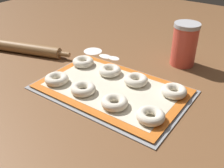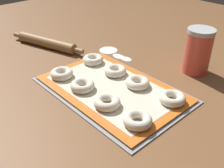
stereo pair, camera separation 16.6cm
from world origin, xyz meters
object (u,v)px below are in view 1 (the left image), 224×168
Objects in this scene: bagel_front_mid_left at (83,89)px; bagel_back_far_left at (83,62)px; flour_canister at (185,44)px; bagel_back_mid_left at (110,71)px; bagel_front_far_left at (57,79)px; bagel_front_mid_right at (114,102)px; bagel_back_far_right at (174,91)px; bagel_front_far_right at (151,116)px; rolling_pin at (27,49)px; bagel_back_mid_right at (136,80)px; baking_tray at (112,89)px.

bagel_back_far_left is (-0.14, 0.16, 0.00)m from bagel_front_mid_left.
flour_canister is at bearing 66.40° from bagel_front_mid_left.
flour_canister reaches higher than bagel_back_mid_left.
bagel_front_far_left is 0.49× the size of flour_canister.
bagel_front_mid_right is 0.21m from bagel_back_far_right.
flour_canister is at bearing 54.33° from bagel_front_far_left.
bagel_front_far_left is 1.00× the size of bagel_front_mid_left.
bagel_front_mid_right and bagel_back_mid_left have the same top height.
bagel_front_mid_right is at bearing -126.42° from bagel_back_far_right.
rolling_pin is (-0.69, 0.11, -0.00)m from bagel_front_far_right.
rolling_pin is (-0.43, -0.05, -0.00)m from bagel_back_mid_left.
bagel_back_mid_left is (-0.00, 0.16, 0.00)m from bagel_front_mid_left.
bagel_back_far_right is at bearing 4.28° from bagel_back_mid_right.
bagel_front_far_right and bagel_back_mid_right have the same top height.
bagel_front_far_right is 1.00× the size of bagel_back_mid_right.
bagel_front_mid_left is at bearing -89.24° from bagel_back_mid_left.
bagel_front_mid_right reaches higher than baking_tray.
bagel_front_mid_left and bagel_back_mid_left have the same top height.
bagel_front_far_left is at bearing -179.54° from bagel_front_mid_right.
bagel_back_mid_right is (0.24, 0.16, 0.00)m from bagel_front_far_left.
flour_canister reaches higher than baking_tray.
bagel_front_far_right is at bearing -21.44° from bagel_back_far_left.
flour_canister is at bearing 54.64° from bagel_back_mid_left.
bagel_front_mid_left is 0.26m from bagel_front_far_right.
bagel_back_far_right is 0.27m from flour_canister.
bagel_front_far_left is 1.00× the size of bagel_back_far_right.
bagel_back_far_left is 1.00× the size of bagel_back_mid_right.
bagel_front_mid_left and bagel_front_far_right have the same top height.
bagel_front_mid_right is 0.58m from rolling_pin.
bagel_back_far_left is 0.21× the size of rolling_pin.
flour_canister is (0.31, 0.43, 0.06)m from bagel_front_far_left.
bagel_front_mid_right is 1.00× the size of bagel_back_far_right.
rolling_pin reaches higher than bagel_front_far_left.
bagel_front_mid_right is 0.16m from bagel_back_mid_right.
flour_canister reaches higher than bagel_back_mid_right.
bagel_back_far_left is at bearing 159.43° from baking_tray.
bagel_front_mid_right is 1.00× the size of bagel_back_mid_right.
bagel_front_mid_right is 0.44m from flour_canister.
bagel_back_far_left is at bearing 158.56° from bagel_front_far_right.
bagel_back_far_left is at bearing 8.90° from rolling_pin.
flour_canister is (0.19, 0.42, 0.06)m from bagel_front_mid_left.
bagel_front_mid_right is 0.21m from bagel_back_mid_left.
bagel_front_mid_left and bagel_back_far_right have the same top height.
bagel_back_mid_left is 0.21× the size of rolling_pin.
baking_tray is at bearing -156.86° from bagel_back_far_right.
bagel_front_mid_right and bagel_back_far_right have the same top height.
bagel_back_far_right is at bearing 1.84° from bagel_back_mid_left.
bagel_back_mid_left is (0.13, 0.00, 0.00)m from bagel_back_far_left.
flour_canister reaches higher than bagel_front_far_right.
bagel_back_far_left is 0.30m from rolling_pin.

